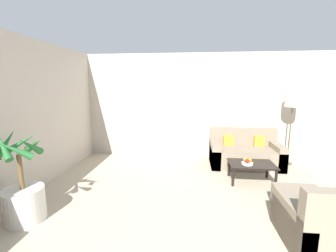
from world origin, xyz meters
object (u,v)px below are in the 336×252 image
sofa_loveseat (245,154)px  floor_lamp (293,104)px  orange_fruit (250,160)px  apple_green (245,160)px  ottoman (299,200)px  potted_palm (24,195)px  armchair (327,225)px  coffee_table (251,166)px  apple_red (247,161)px  fruit_bowl (247,163)px

sofa_loveseat → floor_lamp: bearing=11.5°
sofa_loveseat → orange_fruit: sofa_loveseat is taller
sofa_loveseat → apple_green: size_ratio=20.23×
sofa_loveseat → ottoman: 2.02m
potted_palm → armchair: bearing=-1.8°
floor_lamp → coffee_table: floor_lamp is taller
floor_lamp → apple_red: size_ratio=20.61×
floor_lamp → armchair: floor_lamp is taller
floor_lamp → ottoman: (-0.71, -2.20, -1.29)m
potted_palm → fruit_bowl: potted_palm is taller
potted_palm → fruit_bowl: (3.40, 1.60, 0.02)m
orange_fruit → ottoman: orange_fruit is taller
coffee_table → armchair: bearing=-77.4°
coffee_table → armchair: 1.85m
armchair → ottoman: 0.79m
fruit_bowl → ottoman: fruit_bowl is taller
ottoman → potted_palm: bearing=-170.6°
floor_lamp → coffee_table: size_ratio=1.95×
apple_green → armchair: 1.87m
sofa_loveseat → floor_lamp: size_ratio=0.95×
apple_green → ottoman: (0.58, -1.00, -0.28)m
orange_fruit → fruit_bowl: bearing=-146.7°
coffee_table → apple_red: apple_red is taller
coffee_table → apple_green: bearing=-169.1°
potted_palm → armchair: (3.90, -0.12, -0.11)m
fruit_bowl → apple_green: size_ratio=2.76×
floor_lamp → sofa_loveseat: bearing=-168.5°
orange_fruit → ottoman: 1.14m
fruit_bowl → ottoman: (0.55, -0.95, -0.22)m
sofa_loveseat → apple_green: sofa_loveseat is taller
coffee_table → potted_palm: bearing=-154.3°
sofa_loveseat → armchair: size_ratio=1.75×
potted_palm → floor_lamp: 5.56m
potted_palm → coffee_table: potted_palm is taller
apple_red → orange_fruit: apple_red is taller
coffee_table → fruit_bowl: (-0.10, -0.08, 0.07)m
apple_green → ottoman: apple_green is taller
potted_palm → floor_lamp: size_ratio=0.78×
potted_palm → apple_green: bearing=26.2°
orange_fruit → apple_green: bearing=166.2°
fruit_bowl → potted_palm: bearing=-154.7°
apple_red → apple_green: (-0.02, 0.09, -0.00)m
floor_lamp → apple_red: bearing=-134.7°
floor_lamp → apple_green: size_ratio=21.22×
potted_palm → sofa_loveseat: size_ratio=0.81×
ottoman → fruit_bowl: bearing=119.9°
fruit_bowl → armchair: bearing=-73.6°
floor_lamp → orange_fruit: floor_lamp is taller
ottoman → coffee_table: bearing=113.3°
fruit_bowl → orange_fruit: size_ratio=2.85×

